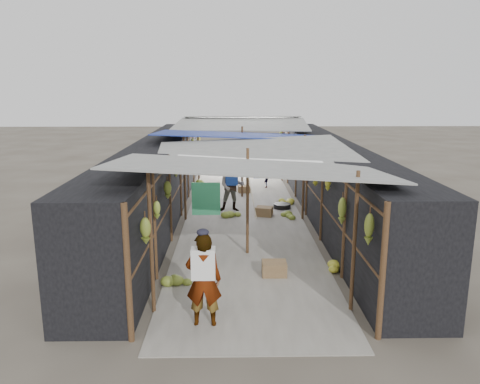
{
  "coord_description": "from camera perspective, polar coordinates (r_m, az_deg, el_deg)",
  "views": [
    {
      "loc": [
        -0.37,
        -7.85,
        4.02
      ],
      "look_at": [
        -0.16,
        4.32,
        1.25
      ],
      "focal_mm": 35.0,
      "sensor_mm": 36.0,
      "label": 1
    }
  ],
  "objects": [
    {
      "name": "ground",
      "position": [
        8.83,
        1.55,
        -14.28
      ],
      "size": [
        80.0,
        80.0,
        0.0
      ],
      "primitive_type": "plane",
      "color": "#6B6356",
      "rests_on": "ground"
    },
    {
      "name": "crate_back",
      "position": [
        17.95,
        0.5,
        0.34
      ],
      "size": [
        0.5,
        0.43,
        0.28
      ],
      "primitive_type": "cube",
      "rotation": [
        0.0,
        0.0,
        0.16
      ],
      "color": "olive",
      "rests_on": "ground"
    },
    {
      "name": "stall_left",
      "position": [
        14.82,
        -10.03,
        1.45
      ],
      "size": [
        1.4,
        15.0,
        2.3
      ],
      "primitive_type": "cube",
      "color": "black",
      "rests_on": "ground"
    },
    {
      "name": "crate_mid",
      "position": [
        14.75,
        2.98,
        -2.4
      ],
      "size": [
        0.59,
        0.52,
        0.3
      ],
      "primitive_type": "cube",
      "rotation": [
        0.0,
        0.0,
        -0.26
      ],
      "color": "olive",
      "rests_on": "ground"
    },
    {
      "name": "black_basin",
      "position": [
        15.72,
        5.15,
        -1.73
      ],
      "size": [
        0.57,
        0.57,
        0.17
      ],
      "primitive_type": "cylinder",
      "color": "black",
      "rests_on": "ground"
    },
    {
      "name": "aisle_slab",
      "position": [
        14.9,
        0.46,
        -2.79
      ],
      "size": [
        3.6,
        16.0,
        0.02
      ],
      "primitive_type": "cube",
      "color": "#9E998E",
      "rests_on": "ground"
    },
    {
      "name": "market_canopy",
      "position": [
        14.76,
        0.57,
        6.54
      ],
      "size": [
        5.62,
        15.2,
        2.77
      ],
      "color": "brown",
      "rests_on": "ground"
    },
    {
      "name": "stall_right",
      "position": [
        14.95,
        10.87,
        1.52
      ],
      "size": [
        1.4,
        15.0,
        2.3
      ],
      "primitive_type": "cube",
      "color": "black",
      "rests_on": "ground"
    },
    {
      "name": "floor_bananas",
      "position": [
        14.23,
        0.97,
        -2.95
      ],
      "size": [
        4.07,
        10.52,
        0.34
      ],
      "color": "olive",
      "rests_on": "ground"
    },
    {
      "name": "vendor_elderly",
      "position": [
        8.03,
        -4.45,
        -10.64
      ],
      "size": [
        0.62,
        0.41,
        1.66
      ],
      "primitive_type": "imported",
      "rotation": [
        0.0,
        0.0,
        3.11
      ],
      "color": "white",
      "rests_on": "ground"
    },
    {
      "name": "shopper_blue",
      "position": [
        15.16,
        -1.01,
        0.75
      ],
      "size": [
        0.85,
        0.67,
        1.7
      ],
      "primitive_type": "imported",
      "rotation": [
        0.0,
        0.0,
        -0.03
      ],
      "color": "navy",
      "rests_on": "ground"
    },
    {
      "name": "vendor_seated",
      "position": [
        18.78,
        3.15,
        1.64
      ],
      "size": [
        0.36,
        0.54,
        0.77
      ],
      "primitive_type": "imported",
      "rotation": [
        0.0,
        0.0,
        -1.72
      ],
      "color": "#544E49",
      "rests_on": "ground"
    },
    {
      "name": "hanging_bananas",
      "position": [
        14.63,
        0.78,
        3.48
      ],
      "size": [
        3.95,
        14.09,
        0.82
      ],
      "color": "olive",
      "rests_on": "ground"
    },
    {
      "name": "crate_near",
      "position": [
        10.27,
        4.2,
        -9.32
      ],
      "size": [
        0.53,
        0.43,
        0.32
      ],
      "primitive_type": "cube",
      "rotation": [
        0.0,
        0.0,
        -0.01
      ],
      "color": "olive",
      "rests_on": "ground"
    }
  ]
}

